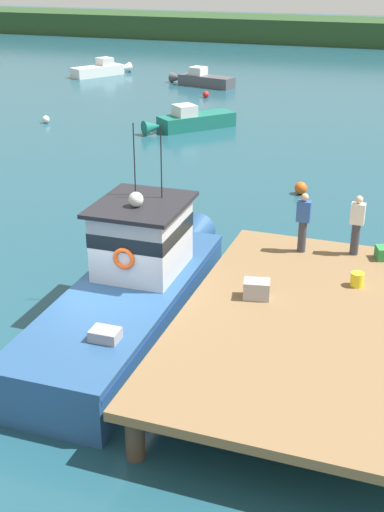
# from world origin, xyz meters

# --- Properties ---
(ground_plane) EXTENTS (200.00, 200.00, 0.00)m
(ground_plane) POSITION_xyz_m (0.00, 0.00, 0.00)
(ground_plane) COLOR #1E4C5B
(dock) EXTENTS (6.00, 9.00, 1.20)m
(dock) POSITION_xyz_m (4.80, 0.00, 1.07)
(dock) COLOR #4C3D2D
(dock) RESTS_ON ground
(main_fishing_boat) EXTENTS (2.69, 9.83, 4.80)m
(main_fishing_boat) POSITION_xyz_m (0.19, 0.41, 1.01)
(main_fishing_boat) COLOR #285184
(main_fishing_boat) RESTS_ON ground
(crate_stack_near_edge) EXTENTS (0.68, 0.55, 0.43)m
(crate_stack_near_edge) POSITION_xyz_m (3.24, 0.54, 1.41)
(crate_stack_near_edge) COLOR #9E9EA3
(crate_stack_near_edge) RESTS_ON dock
(bait_bucket) EXTENTS (0.32, 0.32, 0.34)m
(bait_bucket) POSITION_xyz_m (5.36, 1.93, 1.37)
(bait_bucket) COLOR yellow
(bait_bucket) RESTS_ON dock
(deckhand_by_the_boat) EXTENTS (0.36, 0.22, 1.63)m
(deckhand_by_the_boat) POSITION_xyz_m (5.05, 3.82, 2.06)
(deckhand_by_the_boat) COLOR #383842
(deckhand_by_the_boat) RESTS_ON dock
(deckhand_further_back) EXTENTS (0.36, 0.22, 1.63)m
(deckhand_further_back) POSITION_xyz_m (3.70, 3.54, 2.06)
(deckhand_further_back) COLOR #383842
(deckhand_further_back) RESTS_ON dock
(moored_boat_far_right) EXTENTS (4.19, 4.60, 1.32)m
(moored_boat_far_right) POSITION_xyz_m (-5.41, 20.33, 0.45)
(moored_boat_far_right) COLOR #196B5B
(moored_boat_far_right) RESTS_ON ground
(moored_boat_near_channel) EXTENTS (3.39, 4.97, 1.30)m
(moored_boat_near_channel) POSITION_xyz_m (-17.72, 34.52, 0.45)
(moored_boat_near_channel) COLOR white
(moored_boat_near_channel) RESTS_ON ground
(moored_boat_off_the_point) EXTENTS (5.13, 2.27, 1.28)m
(moored_boat_off_the_point) POSITION_xyz_m (-8.99, 32.83, 0.44)
(moored_boat_off_the_point) COLOR #4C4C51
(moored_boat_off_the_point) RESTS_ON ground
(mooring_buoy_outer) EXTENTS (0.49, 0.49, 0.49)m
(mooring_buoy_outer) POSITION_xyz_m (2.17, 11.72, 0.24)
(mooring_buoy_outer) COLOR #EA5B19
(mooring_buoy_outer) RESTS_ON ground
(mooring_buoy_channel_marker) EXTENTS (0.42, 0.42, 0.42)m
(mooring_buoy_channel_marker) POSITION_xyz_m (-7.39, 28.85, 0.21)
(mooring_buoy_channel_marker) COLOR red
(mooring_buoy_channel_marker) RESTS_ON ground
(mooring_buoy_spare_mooring) EXTENTS (0.41, 0.41, 0.41)m
(mooring_buoy_spare_mooring) POSITION_xyz_m (-13.41, 19.03, 0.20)
(mooring_buoy_spare_mooring) COLOR silver
(mooring_buoy_spare_mooring) RESTS_ON ground
(far_shoreline) EXTENTS (120.00, 8.00, 2.40)m
(far_shoreline) POSITION_xyz_m (0.00, 62.00, 1.20)
(far_shoreline) COLOR #284723
(far_shoreline) RESTS_ON ground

